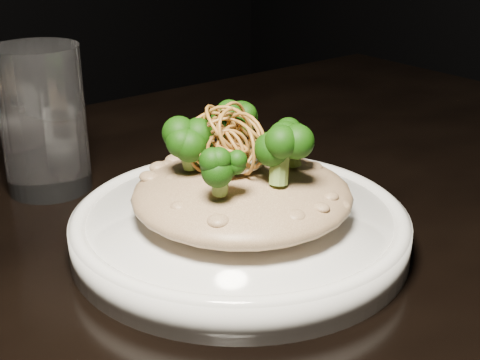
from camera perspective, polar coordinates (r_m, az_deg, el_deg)
name	(u,v)px	position (r m, az deg, el deg)	size (l,w,h in m)	color
table	(261,302)	(0.61, 1.77, -10.35)	(1.10, 0.80, 0.75)	black
plate	(240,230)	(0.52, 0.00, -4.25)	(0.26, 0.26, 0.03)	white
risotto	(242,194)	(0.50, 0.18, -1.21)	(0.17, 0.17, 0.04)	brown
broccoli	(241,147)	(0.48, 0.10, 2.86)	(0.11, 0.11, 0.04)	black
cheese	(233,160)	(0.50, -0.61, 1.73)	(0.05, 0.05, 0.01)	white
shallots	(233,134)	(0.49, -0.59, 3.95)	(0.05, 0.05, 0.03)	brown
drinking_glass	(43,120)	(0.63, -16.44, 4.94)	(0.08, 0.08, 0.13)	white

